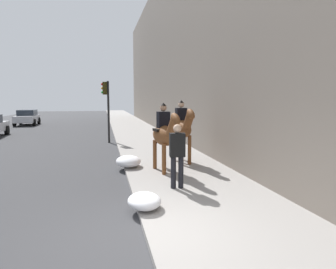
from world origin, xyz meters
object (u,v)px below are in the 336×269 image
Objects in this scene: mounted_horse_near at (165,134)px; car_far_lane at (27,117)px; pedestrian_greeting at (177,152)px; mounted_horse_far at (182,128)px; traffic_light_near_curb at (107,101)px.

mounted_horse_near is 0.57× the size of car_far_lane.
mounted_horse_near is at bearing 3.90° from pedestrian_greeting.
mounted_horse_far is (1.27, -0.90, 0.07)m from mounted_horse_near.
pedestrian_greeting is at bearing -21.00° from mounted_horse_far.
mounted_horse_far is 0.59× the size of car_far_lane.
car_far_lane is 1.13× the size of traffic_light_near_curb.
car_far_lane is 15.60m from traffic_light_near_curb.
mounted_horse_far reaches higher than pedestrian_greeting.
traffic_light_near_curb is at bearing -163.20° from mounted_horse_far.
mounted_horse_far is 0.67× the size of traffic_light_near_curb.
pedestrian_greeting is 0.49× the size of traffic_light_near_curb.
car_far_lane is (20.47, 9.86, -0.66)m from mounted_horse_far.
mounted_horse_near is at bearing 21.18° from car_far_lane.
pedestrian_greeting reaches higher than car_far_lane.
car_far_lane is at bearing -158.70° from mounted_horse_far.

